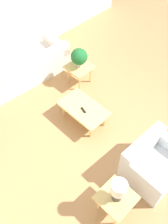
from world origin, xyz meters
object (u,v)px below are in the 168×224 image
object	(u,v)px
armchair	(153,164)
potted_plant	(79,57)
sofa	(27,68)
coffee_table	(84,109)
side_table_plant	(79,69)
table_lamp	(118,190)
side_table_lamp	(116,199)

from	to	relation	value
armchair	potted_plant	bearing A→B (deg)	76.31
sofa	potted_plant	distance (m)	1.35
coffee_table	side_table_plant	size ratio (longest dim) A/B	1.86
coffee_table	sofa	bearing A→B (deg)	0.72
coffee_table	potted_plant	distance (m)	1.23
coffee_table	table_lamp	distance (m)	1.99
sofa	table_lamp	size ratio (longest dim) A/B	4.45
side_table_lamp	table_lamp	world-z (taller)	table_lamp
armchair	side_table_plant	xyz separation A→B (m)	(2.61, -0.72, 0.11)
coffee_table	potted_plant	size ratio (longest dim) A/B	2.17
sofa	side_table_lamp	distance (m)	3.71
side_table_lamp	potted_plant	world-z (taller)	potted_plant
armchair	table_lamp	bearing A→B (deg)	-179.48
armchair	side_table_plant	world-z (taller)	armchair
sofa	side_table_lamp	xyz separation A→B (m)	(-3.59, 0.94, 0.13)
table_lamp	sofa	bearing A→B (deg)	-14.61
table_lamp	side_table_lamp	bearing A→B (deg)	90.00
potted_plant	armchair	bearing A→B (deg)	164.48
sofa	table_lamp	xyz separation A→B (m)	(-3.59, 0.94, 0.48)
side_table_plant	table_lamp	size ratio (longest dim) A/B	1.16
coffee_table	table_lamp	xyz separation A→B (m)	(-1.69, 0.96, 0.42)
armchair	potted_plant	distance (m)	2.74
sofa	armchair	bearing A→B (deg)	95.26
side_table_lamp	side_table_plant	bearing A→B (deg)	-33.38
sofa	table_lamp	world-z (taller)	table_lamp
side_table_lamp	potted_plant	size ratio (longest dim) A/B	1.16
armchair	coffee_table	size ratio (longest dim) A/B	1.00
side_table_plant	potted_plant	distance (m)	0.34
side_table_plant	sofa	bearing A→B (deg)	37.40
armchair	potted_plant	world-z (taller)	potted_plant
sofa	coffee_table	bearing A→B (deg)	95.29
sofa	coffee_table	world-z (taller)	sofa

